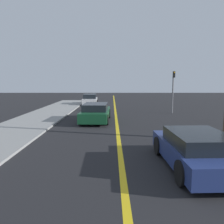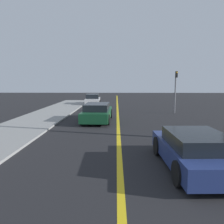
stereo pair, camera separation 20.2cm
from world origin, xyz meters
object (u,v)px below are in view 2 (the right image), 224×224
Objects in this scene: car_ahead_center at (97,112)px; traffic_light at (176,88)px; car_far_distant at (93,100)px; car_near_right_lane at (195,150)px.

car_ahead_center is 7.96m from traffic_light.
car_far_distant reaches higher than car_ahead_center.
traffic_light reaches higher than car_far_distant.
traffic_light is at bearing 33.62° from car_ahead_center.
car_far_distant is (-5.49, 20.28, 0.03)m from car_near_right_lane.
car_ahead_center is 11.80m from car_far_distant.
traffic_light is (2.71, 12.68, 1.71)m from car_near_right_lane.
car_ahead_center is (-3.91, 8.59, 0.03)m from car_near_right_lane.
car_ahead_center is at bearing -148.26° from traffic_light.
car_far_distant is at bearing 99.58° from car_ahead_center.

